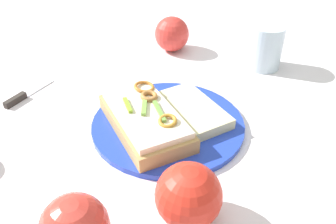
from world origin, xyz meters
TOP-DOWN VIEW (x-y plane):
  - ground_plane at (0.00, 0.00)m, footprint 2.00×2.00m
  - plate at (0.00, 0.00)m, footprint 0.26×0.26m
  - sandwich at (-0.03, 0.02)m, footprint 0.19×0.21m
  - bread_slice_side at (0.03, -0.02)m, footprint 0.15×0.17m
  - apple_3 at (0.27, 0.14)m, footprint 0.10×0.10m
  - apple_4 at (-0.15, -0.12)m, footprint 0.12×0.12m
  - drinking_glass at (0.29, -0.07)m, footprint 0.08×0.08m
  - knife at (-0.06, 0.29)m, footprint 0.12×0.01m

SIDE VIEW (x-z plane):
  - ground_plane at x=0.00m, z-range 0.00..0.00m
  - knife at x=-0.06m, z-range 0.00..0.01m
  - plate at x=0.00m, z-range 0.00..0.01m
  - bread_slice_side at x=0.03m, z-range 0.01..0.03m
  - sandwich at x=-0.03m, z-range 0.01..0.05m
  - apple_3 at x=0.27m, z-range 0.00..0.08m
  - apple_4 at x=-0.15m, z-range 0.00..0.08m
  - drinking_glass at x=0.29m, z-range 0.00..0.09m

